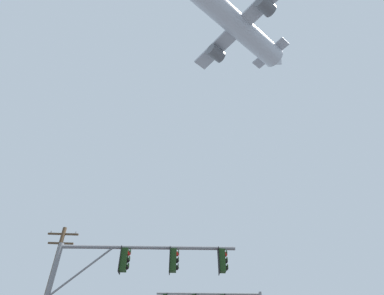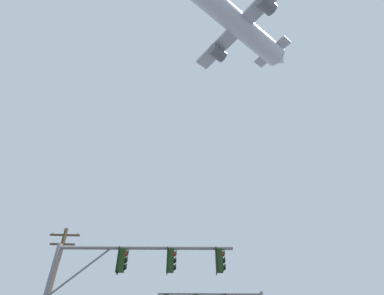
% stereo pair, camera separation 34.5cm
% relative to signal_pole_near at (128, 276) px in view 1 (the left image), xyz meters
% --- Properties ---
extents(signal_pole_near, '(7.45, 0.67, 6.02)m').
position_rel_signal_pole_near_xyz_m(signal_pole_near, '(0.00, 0.00, 0.00)').
color(signal_pole_near, slate).
rests_on(signal_pole_near, ground).
extents(airplane, '(22.44, 17.84, 6.93)m').
position_rel_signal_pole_near_xyz_m(airplane, '(10.84, 12.83, 43.67)').
color(airplane, '#B7BCC6').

